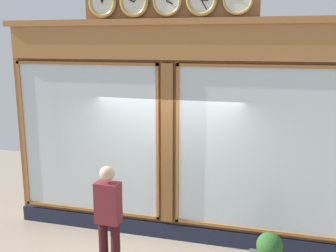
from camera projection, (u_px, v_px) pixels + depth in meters
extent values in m
cube|color=brown|center=(170.00, 135.00, 6.77)|extent=(5.85, 0.30, 3.70)
cube|color=#191E33|center=(168.00, 231.00, 6.97)|extent=(5.85, 0.08, 0.28)
cube|color=#A56936|center=(167.00, 43.00, 6.26)|extent=(5.73, 0.08, 0.55)
cube|color=#A56936|center=(168.00, 22.00, 6.21)|extent=(5.97, 0.20, 0.10)
cube|color=silver|center=(257.00, 151.00, 6.26)|extent=(2.58, 0.02, 2.65)
cube|color=#A56936|center=(262.00, 66.00, 5.95)|extent=(2.68, 0.04, 0.05)
cube|color=#A56936|center=(254.00, 230.00, 6.52)|extent=(2.68, 0.04, 0.05)
cube|color=#A56936|center=(177.00, 146.00, 6.58)|extent=(0.05, 0.04, 2.75)
cube|color=silver|center=(88.00, 139.00, 7.03)|extent=(2.58, 0.02, 2.65)
cube|color=#A56936|center=(84.00, 63.00, 6.72)|extent=(2.68, 0.04, 0.05)
cube|color=#A56936|center=(91.00, 210.00, 7.29)|extent=(2.68, 0.04, 0.05)
cube|color=#A56936|center=(24.00, 135.00, 7.35)|extent=(0.05, 0.04, 2.75)
cube|color=#A56936|center=(158.00, 144.00, 6.67)|extent=(0.05, 0.04, 2.75)
cube|color=brown|center=(168.00, 145.00, 6.63)|extent=(0.20, 0.10, 2.75)
cube|color=brown|center=(168.00, 1.00, 6.18)|extent=(2.85, 0.06, 0.66)
cylinder|color=silver|center=(202.00, 0.00, 5.97)|extent=(0.39, 0.02, 0.39)
torus|color=#B79347|center=(202.00, 0.00, 5.96)|extent=(0.49, 0.06, 0.49)
cube|color=black|center=(205.00, 0.00, 5.94)|extent=(0.11, 0.01, 0.03)
cube|color=black|center=(204.00, 5.00, 5.96)|extent=(0.09, 0.01, 0.15)
sphere|color=black|center=(201.00, 0.00, 5.95)|extent=(0.02, 0.02, 0.02)
cylinder|color=silver|center=(167.00, 1.00, 6.11)|extent=(0.39, 0.02, 0.39)
torus|color=#B79347|center=(167.00, 1.00, 6.10)|extent=(0.47, 0.05, 0.47)
cube|color=black|center=(170.00, 2.00, 6.09)|extent=(0.10, 0.01, 0.07)
sphere|color=black|center=(167.00, 1.00, 6.09)|extent=(0.02, 0.02, 0.02)
cylinder|color=silver|center=(134.00, 2.00, 6.25)|extent=(0.39, 0.02, 0.39)
torus|color=#B79347|center=(134.00, 2.00, 6.25)|extent=(0.49, 0.07, 0.49)
cube|color=black|center=(131.00, 0.00, 6.24)|extent=(0.10, 0.01, 0.06)
sphere|color=black|center=(134.00, 2.00, 6.23)|extent=(0.02, 0.02, 0.02)
cylinder|color=silver|center=(102.00, 3.00, 6.39)|extent=(0.39, 0.02, 0.39)
torus|color=#B79347|center=(102.00, 3.00, 6.39)|extent=(0.48, 0.06, 0.48)
sphere|color=black|center=(102.00, 3.00, 6.37)|extent=(0.02, 0.02, 0.02)
cylinder|color=#3A1316|center=(104.00, 247.00, 5.91)|extent=(0.14, 0.14, 0.82)
cylinder|color=#3A1316|center=(116.00, 249.00, 5.85)|extent=(0.14, 0.14, 0.82)
cube|color=maroon|center=(108.00, 203.00, 5.73)|extent=(0.37, 0.23, 0.62)
sphere|color=tan|center=(107.00, 174.00, 5.63)|extent=(0.22, 0.22, 0.22)
sphere|color=#285623|center=(270.00, 245.00, 5.47)|extent=(0.37, 0.37, 0.37)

